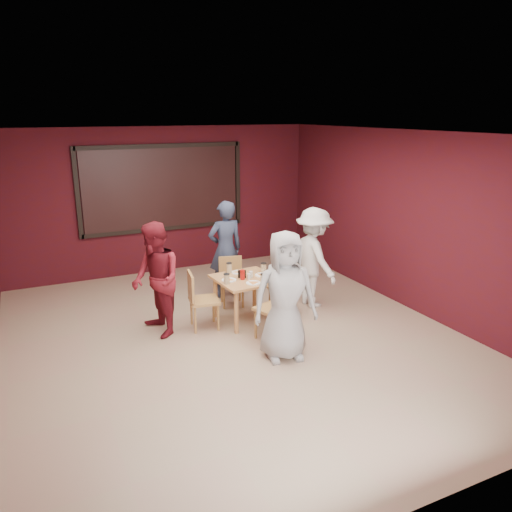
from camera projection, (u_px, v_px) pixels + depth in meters
name	position (u px, v px, depth m)	size (l,w,h in m)	color
floor	(235.00, 339.00, 7.00)	(7.00, 7.00, 0.00)	tan
window_blinds	(163.00, 188.00, 9.52)	(3.00, 0.02, 1.50)	black
dining_table	(246.00, 283.00, 7.45)	(0.92, 0.92, 0.83)	tan
chair_front	(278.00, 306.00, 6.81)	(0.55, 0.55, 0.90)	#B58946
chair_back	(231.00, 278.00, 8.15)	(0.46, 0.46, 0.78)	#B58946
chair_left	(199.00, 297.00, 7.20)	(0.47, 0.47, 0.86)	#B58946
chair_right	(287.00, 286.00, 7.71)	(0.46, 0.46, 0.82)	#B58946
diner_front	(285.00, 296.00, 6.26)	(0.82, 0.53, 1.68)	#A6A6A6
diner_back	(225.00, 249.00, 8.40)	(0.60, 0.40, 1.66)	#2E3852
diner_left	(156.00, 280.00, 6.93)	(0.79, 0.62, 1.63)	maroon
diner_right	(314.00, 258.00, 8.00)	(1.04, 0.60, 1.62)	silver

